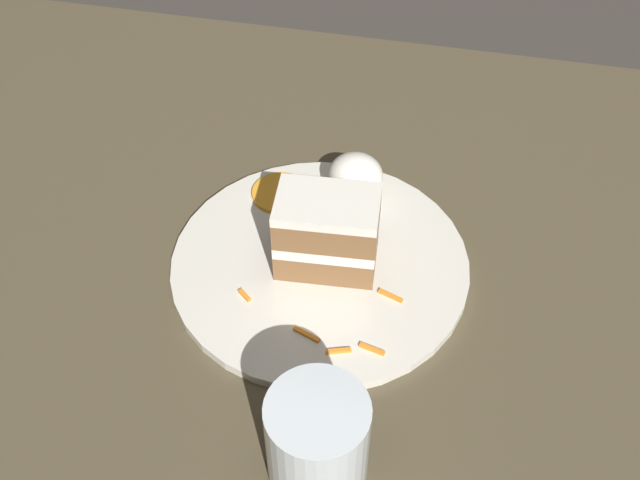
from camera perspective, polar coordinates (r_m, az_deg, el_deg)
name	(u,v)px	position (r m, az deg, el deg)	size (l,w,h in m)	color
ground_plane	(302,293)	(0.76, -1.38, -4.09)	(6.00, 6.00, 0.00)	#38332D
dining_table	(302,284)	(0.75, -1.40, -3.38)	(1.17, 0.87, 0.03)	#4C422D
plate	(320,263)	(0.74, 0.00, -1.80)	(0.29, 0.29, 0.01)	silver
cake_slice	(327,232)	(0.70, 0.55, 0.61)	(0.10, 0.07, 0.08)	brown
cream_dollop	(356,175)	(0.79, 2.73, 4.95)	(0.06, 0.05, 0.05)	white
orange_garnish	(281,193)	(0.80, -3.02, 3.60)	(0.06, 0.06, 0.01)	orange
carrot_shreds_scatter	(336,326)	(0.68, 1.22, -6.58)	(0.15, 0.08, 0.00)	orange
drinking_glass	(317,446)	(0.59, -0.19, -15.45)	(0.08, 0.08, 0.09)	silver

